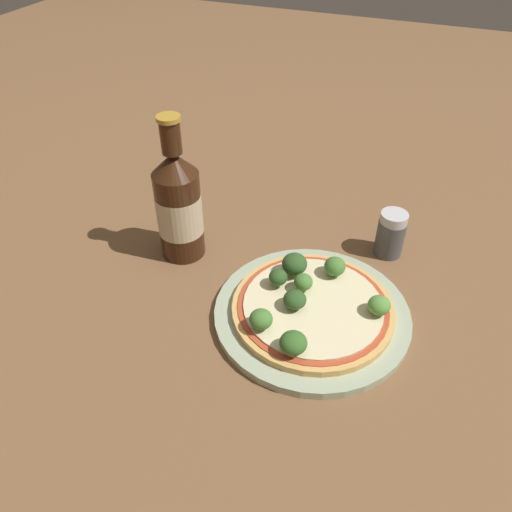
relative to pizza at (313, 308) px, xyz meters
name	(u,v)px	position (x,y,z in m)	size (l,w,h in m)	color
ground_plane	(300,306)	(0.02, 0.02, -0.02)	(3.00, 3.00, 0.00)	brown
plate	(312,314)	(0.00, 0.00, -0.01)	(0.26, 0.26, 0.01)	#A3B293
pizza	(313,308)	(0.00, 0.00, 0.00)	(0.22, 0.22, 0.01)	tan
broccoli_floret_0	(335,266)	(0.07, -0.01, 0.02)	(0.03, 0.03, 0.03)	#6B8E51
broccoli_floret_1	(293,343)	(-0.08, 0.00, 0.02)	(0.03, 0.03, 0.03)	#6B8E51
broccoli_floret_2	(378,308)	(0.01, -0.08, 0.02)	(0.03, 0.03, 0.03)	#6B8E51
broccoli_floret_3	(293,299)	(-0.02, 0.02, 0.02)	(0.03, 0.03, 0.03)	#6B8E51
broccoli_floret_4	(295,264)	(0.05, 0.04, 0.03)	(0.04, 0.04, 0.03)	#6B8E51
broccoli_floret_5	(306,283)	(0.02, 0.02, 0.02)	(0.03, 0.03, 0.03)	#6B8E51
broccoli_floret_6	(278,278)	(0.01, 0.06, 0.02)	(0.03, 0.03, 0.03)	#6B8E51
broccoli_floret_7	(261,319)	(-0.06, 0.05, 0.02)	(0.03, 0.03, 0.03)	#6B8E51
beer_bottle	(179,205)	(0.06, 0.23, 0.07)	(0.07, 0.07, 0.22)	#381E0F
pepper_shaker	(391,234)	(0.18, -0.07, 0.02)	(0.04, 0.04, 0.07)	#4C4C51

